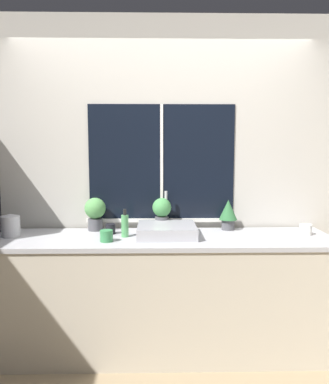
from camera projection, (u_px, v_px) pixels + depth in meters
The scene contains 12 objects.
ground_plane at pixel (163, 373), 2.68m from camera, with size 14.00×14.00×0.00m, color #937F60.
wall_back at pixel (162, 177), 3.23m from camera, with size 8.00×0.09×2.70m.
counter at pixel (162, 294), 2.94m from camera, with size 2.65×0.66×0.92m.
sink at pixel (167, 230), 2.92m from camera, with size 0.45×0.47×0.33m.
potted_plant_left at pixel (95, 212), 3.11m from camera, with size 0.18×0.18×0.27m.
potted_plant_center at pixel (161, 212), 3.12m from camera, with size 0.16×0.16×0.27m.
potted_plant_right at pixel (228, 213), 3.13m from camera, with size 0.15×0.15×0.25m.
soap_bottle at pixel (125, 225), 2.88m from camera, with size 0.06×0.06×0.22m.
mug_green at pixel (106, 236), 2.74m from camera, with size 0.09×0.09×0.09m.
mug_black at pixel (110, 229), 2.99m from camera, with size 0.08×0.08×0.08m.
mug_white at pixel (306, 230), 2.96m from camera, with size 0.09×0.09×0.09m.
kettle at pixel (10, 225), 2.90m from camera, with size 0.14×0.14×0.18m.
Camera 1 is at (-0.04, -2.51, 1.60)m, focal length 35.00 mm.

